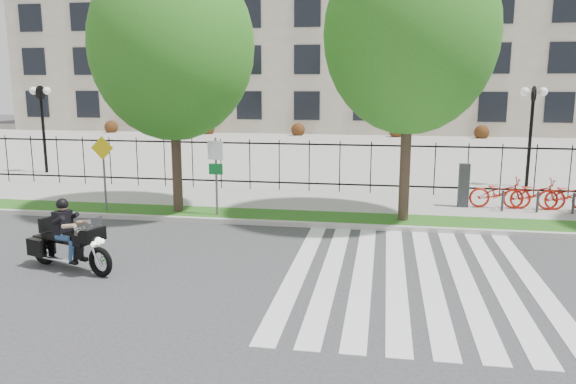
# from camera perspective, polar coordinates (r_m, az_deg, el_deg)

# --- Properties ---
(ground) EXTENTS (120.00, 120.00, 0.00)m
(ground) POSITION_cam_1_polar(r_m,az_deg,el_deg) (13.81, -8.06, -7.40)
(ground) COLOR #323235
(ground) RESTS_ON ground
(curb) EXTENTS (60.00, 0.20, 0.15)m
(curb) POSITION_cam_1_polar(r_m,az_deg,el_deg) (17.58, -3.98, -3.06)
(curb) COLOR #B5B2AA
(curb) RESTS_ON ground
(grass_verge) EXTENTS (60.00, 1.50, 0.15)m
(grass_verge) POSITION_cam_1_polar(r_m,az_deg,el_deg) (18.38, -3.35, -2.43)
(grass_verge) COLOR #204C13
(grass_verge) RESTS_ON ground
(sidewalk) EXTENTS (60.00, 3.50, 0.15)m
(sidewalk) POSITION_cam_1_polar(r_m,az_deg,el_deg) (20.77, -1.79, -0.86)
(sidewalk) COLOR #A09E96
(sidewalk) RESTS_ON ground
(plaza) EXTENTS (80.00, 34.00, 0.10)m
(plaza) POSITION_cam_1_polar(r_m,az_deg,el_deg) (37.92, 3.57, 4.45)
(plaza) COLOR #A09E96
(plaza) RESTS_ON ground
(crosswalk_stripes) EXTENTS (5.70, 8.00, 0.01)m
(crosswalk_stripes) POSITION_cam_1_polar(r_m,az_deg,el_deg) (13.20, 12.53, -8.40)
(crosswalk_stripes) COLOR silver
(crosswalk_stripes) RESTS_ON ground
(iron_fence) EXTENTS (30.00, 0.06, 2.00)m
(iron_fence) POSITION_cam_1_polar(r_m,az_deg,el_deg) (22.27, -0.90, 2.75)
(iron_fence) COLOR black
(iron_fence) RESTS_ON sidewalk
(office_building) EXTENTS (60.00, 21.90, 20.15)m
(office_building) POSITION_cam_1_polar(r_m,az_deg,el_deg) (57.80, 5.96, 16.49)
(office_building) COLOR #A59C85
(office_building) RESTS_ON ground
(lamp_post_left) EXTENTS (1.06, 0.70, 4.25)m
(lamp_post_left) POSITION_cam_1_polar(r_m,az_deg,el_deg) (29.31, -23.75, 7.85)
(lamp_post_left) COLOR black
(lamp_post_left) RESTS_ON ground
(lamp_post_right) EXTENTS (1.06, 0.70, 4.25)m
(lamp_post_right) POSITION_cam_1_polar(r_m,az_deg,el_deg) (25.18, 23.57, 7.50)
(lamp_post_right) COLOR black
(lamp_post_right) RESTS_ON ground
(street_tree_1) EXTENTS (5.21, 5.21, 8.34)m
(street_tree_1) POSITION_cam_1_polar(r_m,az_deg,el_deg) (18.70, -11.67, 14.31)
(street_tree_1) COLOR #36251D
(street_tree_1) RESTS_ON grass_verge
(street_tree_2) EXTENTS (5.14, 5.14, 8.57)m
(street_tree_2) POSITION_cam_1_polar(r_m,az_deg,el_deg) (17.48, 12.32, 15.40)
(street_tree_2) COLOR #36251D
(street_tree_2) RESTS_ON grass_verge
(sign_pole_regulatory) EXTENTS (0.50, 0.09, 2.50)m
(sign_pole_regulatory) POSITION_cam_1_polar(r_m,az_deg,el_deg) (18.02, -7.34, 2.62)
(sign_pole_regulatory) COLOR #59595B
(sign_pole_regulatory) RESTS_ON grass_verge
(sign_pole_warning) EXTENTS (0.78, 0.09, 2.49)m
(sign_pole_warning) POSITION_cam_1_polar(r_m,az_deg,el_deg) (19.51, -18.24, 2.79)
(sign_pole_warning) COLOR #59595B
(sign_pole_warning) RESTS_ON grass_verge
(motorcycle_rider) EXTENTS (2.56, 1.29, 2.05)m
(motorcycle_rider) POSITION_cam_1_polar(r_m,az_deg,el_deg) (14.14, -21.33, -4.73)
(motorcycle_rider) COLOR black
(motorcycle_rider) RESTS_ON ground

